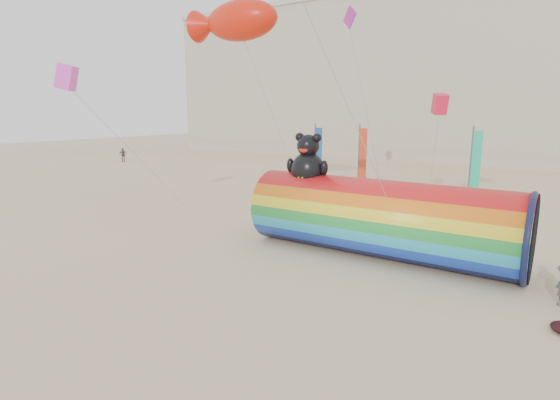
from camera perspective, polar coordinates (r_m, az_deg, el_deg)
The scene contains 5 objects.
ground at distance 18.22m, azimuth -3.95°, elevation -8.04°, with size 160.00×160.00×0.00m, color #CCB58C.
hotel_building at distance 63.80m, azimuth 13.17°, elevation 15.02°, with size 60.40×15.40×20.60m.
windsock_assembly at distance 18.94m, azimuth 12.97°, elevation -2.09°, with size 11.31×3.44×5.21m.
festival_banners at distance 31.52m, azimuth 12.88°, elevation 4.94°, with size 11.47×0.92×5.20m.
flying_kites at distance 23.23m, azimuth 0.56°, elevation 22.87°, with size 27.68×16.80×6.88m.
Camera 1 is at (10.47, -13.61, 6.09)m, focal length 28.00 mm.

